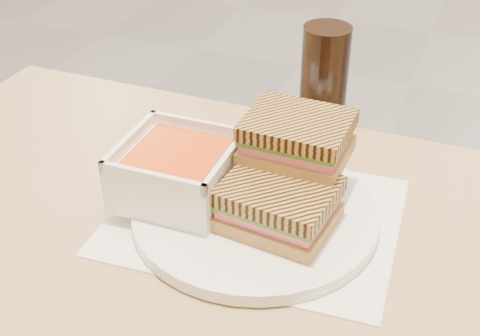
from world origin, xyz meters
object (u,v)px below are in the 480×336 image
(plate, at_px, (255,213))
(soup_bowl, at_px, (178,173))
(cola_glass, at_px, (324,75))
(panini_lower, at_px, (278,204))

(plate, xyz_separation_m, soup_bowl, (-0.10, -0.01, 0.04))
(plate, distance_m, cola_glass, 0.28)
(soup_bowl, bearing_deg, cola_glass, 68.68)
(plate, xyz_separation_m, panini_lower, (0.03, -0.02, 0.04))
(plate, bearing_deg, cola_glass, 88.33)
(soup_bowl, bearing_deg, plate, 3.01)
(soup_bowl, distance_m, panini_lower, 0.13)
(plate, bearing_deg, panini_lower, -26.73)
(panini_lower, bearing_deg, cola_glass, 95.27)
(soup_bowl, relative_size, cola_glass, 0.90)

